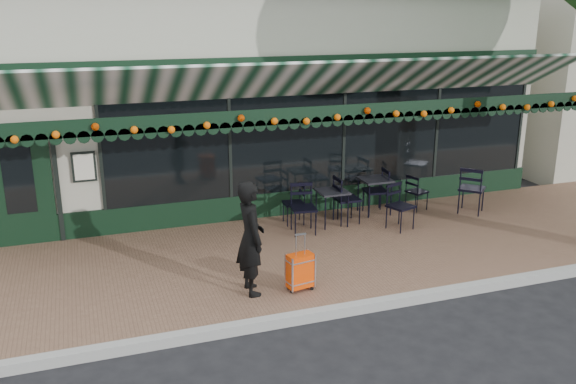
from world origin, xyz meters
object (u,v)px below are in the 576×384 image
object	(u,v)px
chair_a_extra	(472,189)
chair_b_right	(347,199)
chair_a_left	(375,191)
cafe_table_b	(332,194)
woman	(251,238)
chair_a_right	(417,192)
chair_a_front	(401,207)
chair_b_front	(303,209)
chair_b_left	(294,204)
cafe_table_a	(375,182)
suitcase	(300,271)

from	to	relation	value
chair_a_extra	chair_b_right	xyz separation A→B (m)	(-2.69, 0.29, -0.03)
chair_a_left	chair_b_right	size ratio (longest dim) A/B	0.99
cafe_table_b	chair_a_left	bearing A→B (deg)	17.30
woman	chair_a_right	distance (m)	5.10
woman	chair_a_left	bearing A→B (deg)	-52.69
chair_a_front	chair_b_front	xyz separation A→B (m)	(-1.82, 0.42, 0.03)
chair_a_front	chair_b_right	bearing A→B (deg)	120.23
cafe_table_b	chair_a_left	xyz separation A→B (m)	(1.12, 0.35, -0.16)
cafe_table_b	chair_b_right	xyz separation A→B (m)	(0.33, 0.03, -0.15)
chair_a_front	chair_a_extra	bearing A→B (deg)	-7.59
woman	chair_b_right	size ratio (longest dim) A/B	1.81
chair_a_right	chair_a_front	bearing A→B (deg)	117.95
chair_b_left	chair_b_front	size ratio (longest dim) A/B	0.85
woman	chair_a_front	xyz separation A→B (m)	(3.44, 1.67, -0.41)
chair_b_left	woman	bearing A→B (deg)	-26.60
chair_a_front	chair_b_right	size ratio (longest dim) A/B	0.94
chair_a_left	chair_a_front	world-z (taller)	chair_a_left
chair_a_right	chair_b_left	xyz separation A→B (m)	(-2.74, 0.04, 0.02)
cafe_table_a	chair_a_left	bearing A→B (deg)	-29.97
woman	cafe_table_b	bearing A→B (deg)	-45.38
chair_b_right	chair_b_left	bearing A→B (deg)	75.01
chair_b_left	chair_b_right	size ratio (longest dim) A/B	0.85
chair_a_right	chair_b_front	size ratio (longest dim) A/B	0.81
chair_a_extra	cafe_table_a	bearing A→B (deg)	28.13
chair_b_front	cafe_table_a	bearing A→B (deg)	26.76
woman	chair_a_extra	bearing A→B (deg)	-69.52
suitcase	chair_b_left	world-z (taller)	suitcase
chair_b_right	chair_b_front	distance (m)	1.05
chair_a_extra	chair_a_right	bearing A→B (deg)	16.78
suitcase	chair_a_front	distance (m)	3.29
cafe_table_a	chair_a_right	size ratio (longest dim) A/B	0.97
suitcase	chair_b_right	size ratio (longest dim) A/B	0.93
cafe_table_a	cafe_table_b	bearing A→B (deg)	-162.03
cafe_table_a	chair_a_left	world-z (taller)	chair_a_left
chair_a_left	chair_a_front	size ratio (longest dim) A/B	1.05
suitcase	chair_a_extra	size ratio (longest dim) A/B	0.89
chair_a_extra	chair_b_right	distance (m)	2.71
chair_a_front	chair_b_right	world-z (taller)	chair_b_right
cafe_table_a	cafe_table_b	size ratio (longest dim) A/B	1.06
woman	cafe_table_b	size ratio (longest dim) A/B	2.47
chair_a_left	woman	bearing A→B (deg)	-44.83
cafe_table_b	chair_a_front	xyz separation A→B (m)	(1.14, -0.66, -0.18)
woman	suitcase	world-z (taller)	woman
chair_a_right	chair_a_extra	size ratio (longest dim) A/B	0.76
woman	chair_a_right	bearing A→B (deg)	-59.85
cafe_table_a	chair_a_extra	distance (m)	2.02
cafe_table_b	chair_a_extra	xyz separation A→B (m)	(3.02, -0.26, -0.12)
chair_a_extra	suitcase	bearing A→B (deg)	72.05
woman	chair_a_extra	distance (m)	5.71
chair_a_extra	chair_b_front	bearing A→B (deg)	45.77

